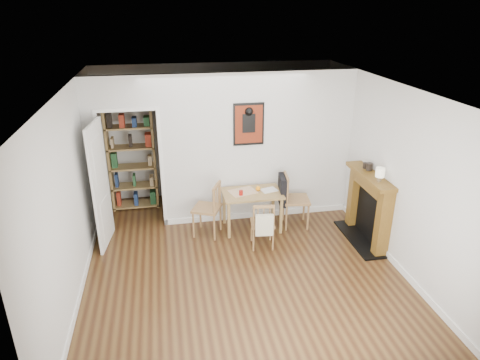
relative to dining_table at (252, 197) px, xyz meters
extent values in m
plane|color=#52371A|center=(-0.39, -0.96, -0.59)|extent=(5.20, 5.20, 0.00)
plane|color=silver|center=(-0.39, 1.64, 0.71)|extent=(4.50, 0.00, 4.50)
plane|color=silver|center=(-0.39, -3.56, 0.71)|extent=(4.50, 0.00, 4.50)
plane|color=silver|center=(-2.64, -0.96, 0.71)|extent=(0.00, 5.20, 5.20)
plane|color=silver|center=(1.86, -0.96, 0.71)|extent=(0.00, 5.20, 5.20)
plane|color=white|center=(-0.39, -0.96, 2.01)|extent=(5.20, 5.20, 0.00)
cube|color=silver|center=(0.18, 0.44, 0.71)|extent=(3.35, 0.10, 2.60)
cube|color=silver|center=(-2.52, 0.44, 0.71)|extent=(0.25, 0.10, 2.60)
cube|color=silver|center=(-1.94, 0.44, 1.73)|extent=(0.90, 0.10, 0.55)
cube|color=white|center=(-2.42, 0.44, 0.43)|extent=(0.06, 0.14, 2.05)
cube|color=white|center=(-1.46, 0.44, 0.43)|extent=(0.06, 0.14, 2.05)
cube|color=white|center=(0.18, 0.38, -0.54)|extent=(3.35, 0.02, 0.10)
cube|color=white|center=(-2.63, -1.56, -0.54)|extent=(0.02, 4.00, 0.10)
cube|color=white|center=(1.85, -1.56, -0.54)|extent=(0.02, 4.00, 0.10)
cube|color=white|center=(-2.41, -0.03, 0.41)|extent=(0.15, 0.80, 2.00)
cube|color=black|center=(0.01, 0.38, 1.16)|extent=(0.52, 0.02, 0.72)
cube|color=maroon|center=(0.01, 0.36, 1.16)|extent=(0.46, 0.00, 0.64)
cube|color=#9C7E49|center=(0.00, 0.00, 0.06)|extent=(0.99, 0.63, 0.04)
cube|color=#9C7E49|center=(-0.44, -0.26, -0.27)|extent=(0.05, 0.05, 0.64)
cube|color=#9C7E49|center=(0.44, -0.26, -0.27)|extent=(0.05, 0.05, 0.64)
cube|color=#9C7E49|center=(-0.44, 0.26, -0.27)|extent=(0.05, 0.05, 0.64)
cube|color=#9C7E49|center=(0.44, 0.26, -0.27)|extent=(0.05, 0.05, 0.64)
cube|color=black|center=(0.52, 0.00, 0.08)|extent=(0.16, 0.40, 0.50)
cube|color=beige|center=(0.02, -0.80, -0.10)|extent=(0.28, 0.12, 0.34)
cube|color=#9C7E49|center=(-2.40, 1.25, 0.41)|extent=(0.04, 0.34, 2.02)
cube|color=#9C7E49|center=(-1.59, 1.25, 0.41)|extent=(0.04, 0.34, 2.02)
cube|color=#9C7E49|center=(-1.99, 1.25, -0.55)|extent=(0.85, 0.34, 0.03)
cube|color=#9C7E49|center=(-1.99, 1.25, 0.21)|extent=(0.85, 0.34, 0.03)
cube|color=#9C7E49|center=(-1.99, 1.25, 1.38)|extent=(0.85, 0.34, 0.03)
cube|color=maroon|center=(-1.99, 1.25, 0.41)|extent=(0.74, 0.28, 0.28)
cube|color=brown|center=(1.76, -1.20, -0.04)|extent=(0.20, 0.16, 1.10)
cube|color=brown|center=(1.76, -0.21, -0.04)|extent=(0.20, 0.16, 1.10)
cube|color=brown|center=(1.73, -0.71, 0.54)|extent=(0.30, 1.21, 0.06)
cube|color=brown|center=(1.76, -0.71, 0.41)|extent=(0.20, 0.85, 0.20)
cube|color=black|center=(1.82, -0.71, -0.14)|extent=(0.08, 0.81, 0.88)
cube|color=black|center=(1.70, -0.71, -0.58)|extent=(0.45, 1.25, 0.03)
cylinder|color=maroon|center=(-0.21, -0.08, 0.12)|extent=(0.07, 0.07, 0.09)
sphere|color=orange|center=(0.11, 0.05, 0.12)|extent=(0.08, 0.08, 0.08)
cube|color=#C3B3A0|center=(-0.15, 0.05, 0.08)|extent=(0.51, 0.44, 0.00)
cube|color=silver|center=(0.30, 0.03, 0.09)|extent=(0.31, 0.26, 0.01)
cylinder|color=silver|center=(1.71, -1.00, 0.60)|extent=(0.07, 0.07, 0.08)
cylinder|color=white|center=(1.71, -1.00, 0.71)|extent=(0.14, 0.14, 0.14)
cylinder|color=black|center=(1.77, -0.55, 0.63)|extent=(0.10, 0.10, 0.12)
cylinder|color=black|center=(1.75, -0.45, 0.61)|extent=(0.07, 0.07, 0.09)
camera|label=1|loc=(-1.39, -6.39, 3.04)|focal=32.00mm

